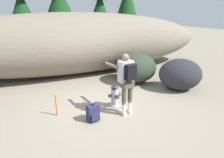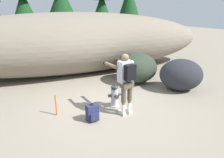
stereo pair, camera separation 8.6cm
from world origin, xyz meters
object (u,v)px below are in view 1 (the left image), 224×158
(fire_hydrant, at_px, (115,96))
(boulder_mid, at_px, (136,67))
(survey_stake, at_px, (56,105))
(boulder_large, at_px, (180,74))
(utility_worker, at_px, (126,77))
(spare_backpack, at_px, (93,113))

(fire_hydrant, xyz_separation_m, boulder_mid, (1.68, 1.65, 0.27))
(boulder_mid, height_order, survey_stake, boulder_mid)
(fire_hydrant, distance_m, boulder_mid, 2.37)
(boulder_mid, distance_m, survey_stake, 3.68)
(boulder_mid, bearing_deg, boulder_large, -53.77)
(utility_worker, bearing_deg, fire_hydrant, 0.10)
(fire_hydrant, relative_size, boulder_large, 0.47)
(survey_stake, bearing_deg, fire_hydrant, -4.78)
(utility_worker, relative_size, boulder_mid, 1.04)
(spare_backpack, height_order, survey_stake, survey_stake)
(fire_hydrant, relative_size, boulder_mid, 0.44)
(spare_backpack, bearing_deg, boulder_mid, 123.17)
(fire_hydrant, xyz_separation_m, boulder_large, (2.69, 0.28, 0.24))
(utility_worker, bearing_deg, spare_backpack, 81.83)
(utility_worker, xyz_separation_m, boulder_mid, (1.60, 2.14, -0.46))
(spare_backpack, distance_m, boulder_mid, 3.35)
(fire_hydrant, distance_m, survey_stake, 1.66)
(fire_hydrant, distance_m, boulder_large, 2.71)
(survey_stake, bearing_deg, spare_backpack, -38.93)
(boulder_large, bearing_deg, fire_hydrant, -174.12)
(fire_hydrant, xyz_separation_m, spare_backpack, (-0.85, -0.51, -0.10))
(spare_backpack, bearing_deg, fire_hydrant, 113.78)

